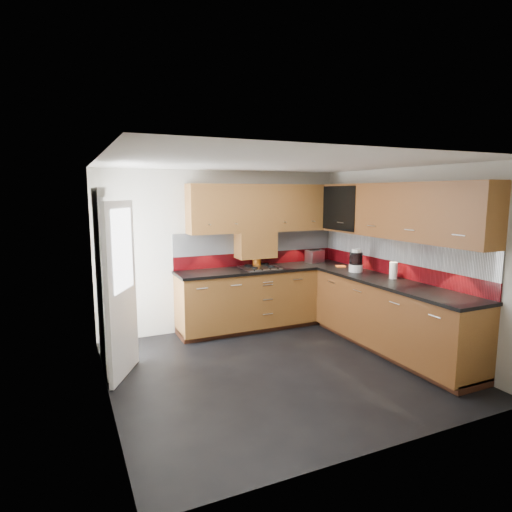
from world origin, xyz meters
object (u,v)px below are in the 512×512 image
utensil_pot (257,260)px  toaster (315,256)px  food_processor (356,262)px  gas_hob (260,267)px

utensil_pot → toaster: (1.02, -0.06, 0.00)m
toaster → food_processor: bearing=-85.1°
utensil_pot → toaster: utensil_pot is taller
food_processor → utensil_pot: bearing=137.0°
utensil_pot → toaster: size_ratio=1.40×
toaster → utensil_pot: bearing=176.8°
food_processor → toaster: bearing=94.9°
gas_hob → utensil_pot: (0.04, 0.20, 0.08)m
gas_hob → food_processor: (1.14, -0.83, 0.13)m
gas_hob → utensil_pot: 0.22m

